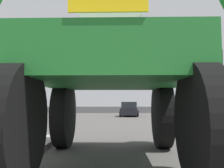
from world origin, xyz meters
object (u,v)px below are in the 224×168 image
at_px(oversize_sprayer, 111,73).
at_px(traffic_signal_near_right, 219,71).
at_px(traffic_signal_near_left, 17,79).
at_px(sedan_ahead, 130,110).

relative_size(oversize_sprayer, traffic_signal_near_right, 1.55).
height_order(traffic_signal_near_left, traffic_signal_near_right, traffic_signal_near_right).
bearing_deg(oversize_sprayer, traffic_signal_near_left, 43.20).
xyz_separation_m(oversize_sprayer, sedan_ahead, (2.04, 20.75, -1.34)).
distance_m(sedan_ahead, traffic_signal_near_left, 17.45).
bearing_deg(traffic_signal_near_left, sedan_ahead, 70.01).
bearing_deg(traffic_signal_near_right, sedan_ahead, 98.65).
bearing_deg(traffic_signal_near_right, traffic_signal_near_left, 179.95).
relative_size(traffic_signal_near_left, traffic_signal_near_right, 0.88).
relative_size(sedan_ahead, traffic_signal_near_right, 1.16).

